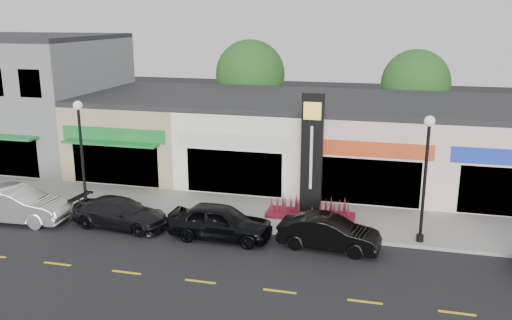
# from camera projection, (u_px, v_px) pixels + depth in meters

# --- Properties ---
(ground) EXTENTS (120.00, 120.00, 0.00)m
(ground) POSITION_uv_depth(u_px,v_px,m) (225.00, 249.00, 22.86)
(ground) COLOR black
(ground) RESTS_ON ground
(sidewalk) EXTENTS (52.00, 4.30, 0.15)m
(sidewalk) POSITION_uv_depth(u_px,v_px,m) (251.00, 212.00, 26.91)
(sidewalk) COLOR gray
(sidewalk) RESTS_ON ground
(curb) EXTENTS (52.00, 0.20, 0.15)m
(curb) POSITION_uv_depth(u_px,v_px,m) (238.00, 229.00, 24.80)
(curb) COLOR gray
(curb) RESTS_ON ground
(building_grey_2story) EXTENTS (12.00, 10.95, 8.30)m
(building_grey_2story) POSITION_uv_depth(u_px,v_px,m) (21.00, 97.00, 36.79)
(building_grey_2story) COLOR slate
(building_grey_2story) RESTS_ON ground
(shop_beige) EXTENTS (7.00, 10.85, 4.80)m
(shop_beige) POSITION_uv_depth(u_px,v_px,m) (152.00, 129.00, 34.98)
(shop_beige) COLOR tan
(shop_beige) RESTS_ON ground
(shop_cream) EXTENTS (7.00, 10.01, 4.80)m
(shop_cream) POSITION_uv_depth(u_px,v_px,m) (256.00, 135.00, 33.33)
(shop_cream) COLOR white
(shop_cream) RESTS_ON ground
(shop_pink_w) EXTENTS (7.00, 10.01, 4.80)m
(shop_pink_w) POSITION_uv_depth(u_px,v_px,m) (372.00, 141.00, 31.68)
(shop_pink_w) COLOR beige
(shop_pink_w) RESTS_ON ground
(shop_pink_e) EXTENTS (7.00, 10.01, 4.80)m
(shop_pink_e) POSITION_uv_depth(u_px,v_px,m) (501.00, 148.00, 30.02)
(shop_pink_e) COLOR beige
(shop_pink_e) RESTS_ON ground
(tree_rear_west) EXTENTS (5.20, 5.20, 7.83)m
(tree_rear_west) POSITION_uv_depth(u_px,v_px,m) (250.00, 75.00, 40.71)
(tree_rear_west) COLOR #382619
(tree_rear_west) RESTS_ON ground
(tree_rear_mid) EXTENTS (4.80, 4.80, 7.29)m
(tree_rear_mid) POSITION_uv_depth(u_px,v_px,m) (415.00, 84.00, 37.96)
(tree_rear_mid) COLOR #382619
(tree_rear_mid) RESTS_ON ground
(lamp_west_near) EXTENTS (0.44, 0.44, 5.47)m
(lamp_west_near) POSITION_uv_depth(u_px,v_px,m) (81.00, 145.00, 26.19)
(lamp_west_near) COLOR black
(lamp_west_near) RESTS_ON sidewalk
(lamp_east_near) EXTENTS (0.44, 0.44, 5.47)m
(lamp_east_near) POSITION_uv_depth(u_px,v_px,m) (426.00, 167.00, 22.41)
(lamp_east_near) COLOR black
(lamp_east_near) RESTS_ON sidewalk
(pylon_sign) EXTENTS (4.20, 1.30, 6.00)m
(pylon_sign) POSITION_uv_depth(u_px,v_px,m) (311.00, 175.00, 25.49)
(pylon_sign) COLOR #530E1C
(pylon_sign) RESTS_ON sidewalk
(car_white_van) EXTENTS (2.05, 5.17, 1.68)m
(car_white_van) POSITION_uv_depth(u_px,v_px,m) (16.00, 205.00, 25.72)
(car_white_van) COLOR silver
(car_white_van) RESTS_ON ground
(car_dark_sedan) EXTENTS (2.27, 4.76, 1.34)m
(car_dark_sedan) POSITION_uv_depth(u_px,v_px,m) (121.00, 213.00, 25.09)
(car_dark_sedan) COLOR black
(car_dark_sedan) RESTS_ON ground
(car_black_sedan) EXTENTS (1.95, 4.65, 1.57)m
(car_black_sedan) POSITION_uv_depth(u_px,v_px,m) (220.00, 222.00, 23.75)
(car_black_sedan) COLOR black
(car_black_sedan) RESTS_ON ground
(car_black_conv) EXTENTS (1.90, 4.39, 1.41)m
(car_black_conv) POSITION_uv_depth(u_px,v_px,m) (329.00, 233.00, 22.73)
(car_black_conv) COLOR black
(car_black_conv) RESTS_ON ground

